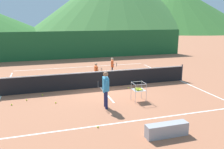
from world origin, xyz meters
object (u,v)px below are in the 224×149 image
at_px(student_1, 112,65).
at_px(tennis_ball_0, 98,127).
at_px(ball_cart, 138,89).
at_px(tennis_ball_3, 43,95).
at_px(tennis_ball_1, 27,100).
at_px(tennis_ball_4, 12,105).
at_px(tennis_net, 100,79).
at_px(instructor, 105,86).
at_px(tennis_ball_2, 56,103).
at_px(courtside_bench, 167,130).
at_px(student_0, 96,71).
at_px(tennis_ball_5, 128,88).

bearing_deg(student_1, tennis_ball_0, -110.90).
xyz_separation_m(ball_cart, tennis_ball_3, (-4.46, 2.19, -0.55)).
height_order(tennis_ball_1, tennis_ball_4, same).
relative_size(tennis_net, tennis_ball_3, 160.46).
bearing_deg(tennis_ball_1, instructor, -30.16).
height_order(student_1, tennis_ball_4, student_1).
distance_m(instructor, tennis_ball_3, 3.87).
distance_m(tennis_ball_2, tennis_ball_3, 1.51).
distance_m(student_1, tennis_ball_0, 8.11).
height_order(ball_cart, tennis_ball_0, ball_cart).
bearing_deg(courtside_bench, tennis_ball_1, 132.81).
distance_m(ball_cart, tennis_ball_0, 3.45).
height_order(tennis_ball_2, courtside_bench, courtside_bench).
bearing_deg(tennis_ball_0, ball_cart, 41.14).
bearing_deg(tennis_ball_3, student_1, 33.15).
distance_m(tennis_net, tennis_ball_2, 3.32).
distance_m(tennis_net, tennis_ball_3, 3.32).
xyz_separation_m(tennis_net, student_1, (1.54, 2.59, 0.26)).
bearing_deg(tennis_ball_4, student_0, 31.27).
xyz_separation_m(tennis_ball_1, courtside_bench, (4.75, -5.13, 0.20)).
height_order(student_0, tennis_ball_1, student_0).
bearing_deg(instructor, tennis_ball_2, 150.41).
distance_m(student_1, tennis_ball_4, 7.48).
distance_m(instructor, tennis_ball_5, 3.33).
relative_size(ball_cart, tennis_ball_5, 13.22).
distance_m(ball_cart, tennis_ball_1, 5.49).
height_order(tennis_ball_5, courtside_bench, courtside_bench).
height_order(student_1, courtside_bench, student_1).
relative_size(tennis_net, tennis_ball_5, 160.46).
distance_m(student_0, courtside_bench, 7.56).
relative_size(instructor, tennis_ball_0, 24.46).
relative_size(ball_cart, tennis_ball_2, 13.22).
relative_size(instructor, tennis_ball_5, 24.46).
relative_size(instructor, tennis_ball_4, 24.46).
bearing_deg(tennis_ball_1, tennis_ball_0, -55.39).
distance_m(student_1, tennis_ball_5, 3.34).
height_order(ball_cart, tennis_ball_1, ball_cart).
height_order(tennis_ball_0, tennis_ball_4, same).
height_order(ball_cart, tennis_ball_2, ball_cart).
height_order(tennis_ball_4, tennis_ball_5, same).
distance_m(tennis_ball_3, tennis_ball_5, 4.74).
distance_m(tennis_net, instructor, 3.22).
height_order(tennis_net, tennis_ball_1, tennis_net).
height_order(student_0, tennis_ball_0, student_0).
bearing_deg(student_1, tennis_ball_5, -90.70).
bearing_deg(tennis_ball_2, tennis_ball_0, -66.59).
relative_size(tennis_ball_3, tennis_ball_5, 1.00).
distance_m(student_0, tennis_ball_2, 4.26).
xyz_separation_m(tennis_ball_0, courtside_bench, (2.10, -1.28, 0.20)).
bearing_deg(tennis_ball_5, tennis_ball_1, -175.40).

